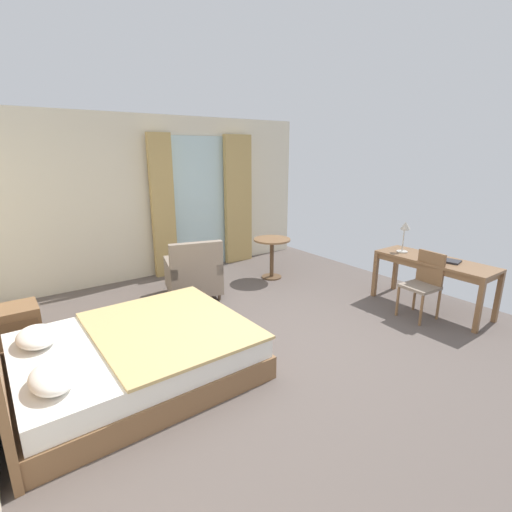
{
  "coord_description": "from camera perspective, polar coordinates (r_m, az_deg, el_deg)",
  "views": [
    {
      "loc": [
        -2.56,
        -3.11,
        2.2
      ],
      "look_at": [
        0.15,
        0.64,
        0.89
      ],
      "focal_mm": 26.22,
      "sensor_mm": 36.0,
      "label": 1
    }
  ],
  "objects": [
    {
      "name": "closed_book",
      "position": [
        5.75,
        27.22,
        -0.64
      ],
      "size": [
        0.27,
        0.34,
        0.02
      ],
      "primitive_type": "cube",
      "rotation": [
        0.0,
        0.0,
        0.22
      ],
      "color": "#232328",
      "rests_on": "writing_desk"
    },
    {
      "name": "bed",
      "position": [
        4.01,
        -18.7,
        -14.23
      ],
      "size": [
        2.27,
        1.79,
        0.98
      ],
      "color": "brown",
      "rests_on": "ground"
    },
    {
      "name": "writing_desk",
      "position": [
        5.82,
        25.54,
        -1.25
      ],
      "size": [
        0.59,
        1.59,
        0.73
      ],
      "color": "brown",
      "rests_on": "ground"
    },
    {
      "name": "balcony_glass_door",
      "position": [
        7.2,
        -8.48,
        7.86
      ],
      "size": [
        1.13,
        0.02,
        2.45
      ],
      "primitive_type": "cube",
      "color": "silver",
      "rests_on": "ground"
    },
    {
      "name": "ground",
      "position": [
        4.62,
        3.21,
        -13.41
      ],
      "size": [
        6.23,
        7.12,
        0.1
      ],
      "primitive_type": "cube",
      "color": "#564C47"
    },
    {
      "name": "nightstand",
      "position": [
        5.1,
        -32.57,
        -9.22
      ],
      "size": [
        0.46,
        0.45,
        0.52
      ],
      "color": "brown",
      "rests_on": "ground"
    },
    {
      "name": "curtain_panel_right",
      "position": [
        7.5,
        -2.75,
        8.48
      ],
      "size": [
        0.59,
        0.1,
        2.49
      ],
      "primitive_type": "cube",
      "color": "tan",
      "rests_on": "ground"
    },
    {
      "name": "wall_back",
      "position": [
        6.95,
        -14.19,
        8.67
      ],
      "size": [
        5.83,
        0.12,
        2.79
      ],
      "primitive_type": "cube",
      "color": "beige",
      "rests_on": "ground"
    },
    {
      "name": "curtain_panel_left",
      "position": [
        6.78,
        -14.02,
        7.25
      ],
      "size": [
        0.41,
        0.1,
        2.49
      ],
      "primitive_type": "cube",
      "color": "tan",
      "rests_on": "ground"
    },
    {
      "name": "round_cafe_table",
      "position": [
        6.58,
        2.44,
        1.05
      ],
      "size": [
        0.64,
        0.64,
        0.71
      ],
      "color": "brown",
      "rests_on": "ground"
    },
    {
      "name": "desk_chair",
      "position": [
        5.52,
        24.24,
        -3.54
      ],
      "size": [
        0.43,
        0.44,
        0.9
      ],
      "color": "gray",
      "rests_on": "ground"
    },
    {
      "name": "armchair_by_window",
      "position": [
        5.83,
        -9.51,
        -2.87
      ],
      "size": [
        0.95,
        0.97,
        0.93
      ],
      "color": "gray",
      "rests_on": "ground"
    },
    {
      "name": "desk_lamp",
      "position": [
        6.01,
        21.77,
        3.75
      ],
      "size": [
        0.25,
        0.2,
        0.47
      ],
      "color": "#B7B2A8",
      "rests_on": "writing_desk"
    }
  ]
}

